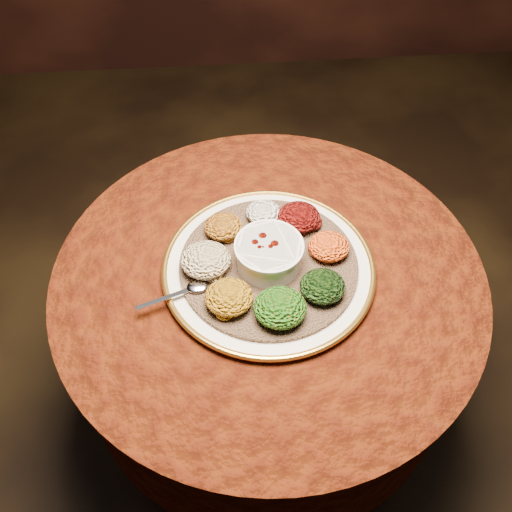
{
  "coord_description": "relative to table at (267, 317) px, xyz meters",
  "views": [
    {
      "loc": [
        -0.09,
        -0.76,
        1.73
      ],
      "look_at": [
        -0.03,
        0.03,
        0.76
      ],
      "focal_mm": 40.0,
      "sensor_mm": 36.0,
      "label": 1
    }
  ],
  "objects": [
    {
      "name": "portion_shiro",
      "position": [
        -0.09,
        0.1,
        0.23
      ],
      "size": [
        0.09,
        0.08,
        0.04
      ],
      "primitive_type": "ellipsoid",
      "color": "#9C5E12",
      "rests_on": "injera"
    },
    {
      "name": "portion_mixveg",
      "position": [
        0.01,
        -0.13,
        0.23
      ],
      "size": [
        0.11,
        0.1,
        0.05
      ],
      "primitive_type": "ellipsoid",
      "color": "#A3380A",
      "rests_on": "injera"
    },
    {
      "name": "portion_ayib",
      "position": [
        -0.0,
        0.14,
        0.23
      ],
      "size": [
        0.08,
        0.08,
        0.04
      ],
      "primitive_type": "ellipsoid",
      "color": "white",
      "rests_on": "injera"
    },
    {
      "name": "platter",
      "position": [
        -0.0,
        0.0,
        0.19
      ],
      "size": [
        0.54,
        0.54,
        0.02
      ],
      "rotation": [
        0.0,
        0.0,
        -0.24
      ],
      "color": "silver",
      "rests_on": "table"
    },
    {
      "name": "portion_gomen",
      "position": [
        0.1,
        -0.08,
        0.23
      ],
      "size": [
        0.09,
        0.09,
        0.05
      ],
      "primitive_type": "ellipsoid",
      "color": "black",
      "rests_on": "injera"
    },
    {
      "name": "spoon",
      "position": [
        -0.17,
        -0.06,
        0.21
      ],
      "size": [
        0.15,
        0.07,
        0.01
      ],
      "rotation": [
        0.0,
        0.0,
        -2.8
      ],
      "color": "silver",
      "rests_on": "injera"
    },
    {
      "name": "injera",
      "position": [
        -0.0,
        0.0,
        0.2
      ],
      "size": [
        0.52,
        0.52,
        0.01
      ],
      "primitive_type": "cylinder",
      "rotation": [
        0.0,
        0.0,
        -0.43
      ],
      "color": "#856042",
      "rests_on": "platter"
    },
    {
      "name": "portion_tikil",
      "position": [
        0.13,
        0.02,
        0.23
      ],
      "size": [
        0.09,
        0.09,
        0.04
      ],
      "primitive_type": "ellipsoid",
      "color": "#B0670E",
      "rests_on": "injera"
    },
    {
      "name": "portion_kik",
      "position": [
        -0.09,
        -0.1,
        0.23
      ],
      "size": [
        0.1,
        0.09,
        0.05
      ],
      "primitive_type": "ellipsoid",
      "color": "#9E6F0D",
      "rests_on": "injera"
    },
    {
      "name": "portion_kitfo",
      "position": [
        0.08,
        0.11,
        0.23
      ],
      "size": [
        0.1,
        0.09,
        0.05
      ],
      "primitive_type": "ellipsoid",
      "color": "black",
      "rests_on": "injera"
    },
    {
      "name": "table",
      "position": [
        0.0,
        0.0,
        0.0
      ],
      "size": [
        0.96,
        0.96,
        0.73
      ],
      "color": "black",
      "rests_on": "ground"
    },
    {
      "name": "stew_bowl",
      "position": [
        -0.0,
        0.0,
        0.24
      ],
      "size": [
        0.15,
        0.15,
        0.06
      ],
      "color": "silver",
      "rests_on": "injera"
    },
    {
      "name": "portion_timatim",
      "position": [
        -0.14,
        0.0,
        0.23
      ],
      "size": [
        0.11,
        0.1,
        0.05
      ],
      "primitive_type": "ellipsoid",
      "color": "maroon",
      "rests_on": "injera"
    }
  ]
}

